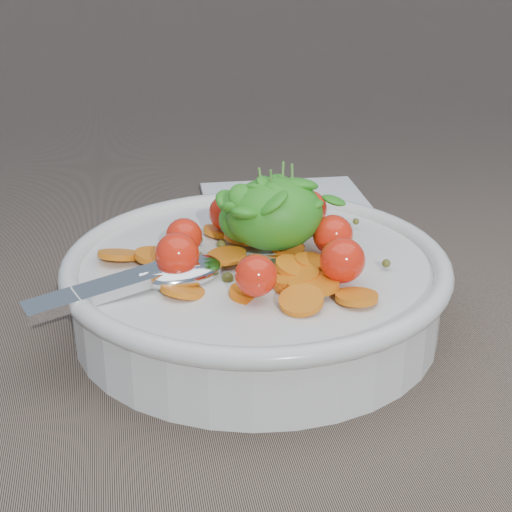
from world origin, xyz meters
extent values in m
plane|color=#796556|center=(0.00, 0.00, 0.00)|extent=(6.00, 6.00, 0.00)
cylinder|color=silver|center=(0.00, -0.03, 0.03)|extent=(0.26, 0.26, 0.05)
torus|color=silver|center=(0.00, -0.03, 0.05)|extent=(0.28, 0.28, 0.01)
cylinder|color=silver|center=(0.00, -0.03, 0.00)|extent=(0.13, 0.13, 0.01)
cylinder|color=brown|center=(0.00, -0.03, 0.03)|extent=(0.24, 0.24, 0.04)
cylinder|color=orange|center=(0.01, -0.10, 0.06)|extent=(0.04, 0.04, 0.01)
cylinder|color=orange|center=(-0.07, -0.02, 0.06)|extent=(0.04, 0.04, 0.01)
cylinder|color=orange|center=(-0.10, -0.01, 0.06)|extent=(0.03, 0.03, 0.01)
cylinder|color=orange|center=(0.02, -0.08, 0.06)|extent=(0.04, 0.04, 0.01)
cylinder|color=orange|center=(0.02, -0.06, 0.06)|extent=(0.04, 0.04, 0.01)
cylinder|color=orange|center=(-0.02, 0.03, 0.05)|extent=(0.03, 0.03, 0.01)
cylinder|color=orange|center=(0.02, -0.01, 0.05)|extent=(0.04, 0.04, 0.01)
cylinder|color=orange|center=(0.01, -0.07, 0.05)|extent=(0.03, 0.03, 0.01)
cylinder|color=orange|center=(-0.05, -0.01, 0.05)|extent=(0.03, 0.04, 0.01)
cylinder|color=orange|center=(0.02, -0.06, 0.06)|extent=(0.03, 0.03, 0.01)
cylinder|color=orange|center=(-0.06, -0.06, 0.05)|extent=(0.03, 0.03, 0.02)
cylinder|color=orange|center=(0.03, -0.05, 0.06)|extent=(0.03, 0.03, 0.01)
cylinder|color=orange|center=(-0.02, -0.02, 0.06)|extent=(0.03, 0.03, 0.01)
cylinder|color=orange|center=(0.02, -0.05, 0.05)|extent=(0.04, 0.04, 0.01)
cylinder|color=orange|center=(-0.02, -0.08, 0.05)|extent=(0.04, 0.04, 0.01)
cylinder|color=orange|center=(0.03, 0.02, 0.05)|extent=(0.04, 0.04, 0.01)
cylinder|color=orange|center=(0.05, -0.10, 0.05)|extent=(0.04, 0.04, 0.01)
cylinder|color=orange|center=(0.02, -0.01, 0.05)|extent=(0.03, 0.03, 0.01)
cylinder|color=orange|center=(0.02, -0.01, 0.05)|extent=(0.04, 0.04, 0.01)
cylinder|color=orange|center=(-0.01, 0.01, 0.06)|extent=(0.03, 0.03, 0.01)
sphere|color=#50511B|center=(-0.04, -0.02, 0.06)|extent=(0.01, 0.01, 0.01)
sphere|color=#50511B|center=(-0.06, -0.05, 0.06)|extent=(0.01, 0.01, 0.01)
sphere|color=#50511B|center=(-0.06, -0.06, 0.06)|extent=(0.01, 0.01, 0.01)
sphere|color=#50511B|center=(0.03, -0.06, 0.05)|extent=(0.01, 0.01, 0.01)
sphere|color=#50511B|center=(-0.03, -0.05, 0.05)|extent=(0.01, 0.01, 0.01)
sphere|color=#50511B|center=(0.08, 0.02, 0.06)|extent=(0.01, 0.01, 0.01)
sphere|color=#50511B|center=(-0.04, 0.01, 0.06)|extent=(0.01, 0.01, 0.01)
sphere|color=#50511B|center=(-0.01, -0.06, 0.05)|extent=(0.01, 0.01, 0.01)
sphere|color=#50511B|center=(-0.04, -0.01, 0.05)|extent=(0.01, 0.01, 0.01)
sphere|color=#50511B|center=(-0.08, -0.02, 0.05)|extent=(0.01, 0.01, 0.01)
sphere|color=#50511B|center=(0.02, 0.00, 0.06)|extent=(0.01, 0.01, 0.01)
sphere|color=#50511B|center=(-0.02, 0.01, 0.05)|extent=(0.01, 0.01, 0.01)
sphere|color=#50511B|center=(-0.07, -0.06, 0.06)|extent=(0.01, 0.01, 0.01)
sphere|color=#50511B|center=(0.01, 0.02, 0.05)|extent=(0.01, 0.01, 0.01)
sphere|color=#50511B|center=(0.06, -0.04, 0.05)|extent=(0.01, 0.01, 0.01)
sphere|color=#50511B|center=(0.08, -0.05, 0.06)|extent=(0.01, 0.01, 0.01)
sphere|color=red|center=(0.05, -0.03, 0.07)|extent=(0.03, 0.03, 0.03)
sphere|color=red|center=(0.05, 0.03, 0.07)|extent=(0.03, 0.03, 0.03)
sphere|color=red|center=(-0.02, 0.03, 0.07)|extent=(0.03, 0.03, 0.03)
sphere|color=red|center=(-0.05, -0.01, 0.07)|extent=(0.03, 0.03, 0.03)
sphere|color=red|center=(-0.06, -0.04, 0.07)|extent=(0.03, 0.03, 0.03)
sphere|color=red|center=(-0.01, -0.08, 0.07)|extent=(0.03, 0.03, 0.03)
sphere|color=red|center=(0.05, -0.07, 0.07)|extent=(0.03, 0.03, 0.03)
ellipsoid|color=green|center=(0.01, -0.02, 0.08)|extent=(0.07, 0.06, 0.05)
ellipsoid|color=green|center=(-0.01, 0.00, 0.07)|extent=(0.04, 0.04, 0.03)
ellipsoid|color=green|center=(0.01, -0.01, 0.10)|extent=(0.03, 0.02, 0.02)
ellipsoid|color=green|center=(0.02, -0.01, 0.09)|extent=(0.02, 0.02, 0.01)
ellipsoid|color=green|center=(0.00, -0.01, 0.10)|extent=(0.03, 0.03, 0.03)
ellipsoid|color=green|center=(0.01, -0.02, 0.09)|extent=(0.02, 0.02, 0.01)
ellipsoid|color=green|center=(0.00, 0.00, 0.09)|extent=(0.03, 0.03, 0.02)
ellipsoid|color=green|center=(-0.01, -0.02, 0.09)|extent=(0.03, 0.02, 0.02)
ellipsoid|color=green|center=(0.01, -0.01, 0.10)|extent=(0.03, 0.02, 0.02)
ellipsoid|color=green|center=(-0.01, -0.01, 0.08)|extent=(0.03, 0.02, 0.02)
ellipsoid|color=green|center=(0.03, -0.01, 0.10)|extent=(0.04, 0.04, 0.02)
ellipsoid|color=green|center=(0.01, -0.01, 0.10)|extent=(0.02, 0.03, 0.02)
ellipsoid|color=green|center=(0.06, -0.01, 0.09)|extent=(0.02, 0.02, 0.01)
ellipsoid|color=green|center=(0.01, -0.01, 0.09)|extent=(0.02, 0.02, 0.01)
ellipsoid|color=green|center=(0.03, 0.04, 0.08)|extent=(0.02, 0.02, 0.02)
ellipsoid|color=green|center=(0.01, -0.02, 0.10)|extent=(0.03, 0.03, 0.02)
ellipsoid|color=green|center=(0.01, -0.02, 0.10)|extent=(0.02, 0.02, 0.01)
ellipsoid|color=green|center=(0.02, 0.00, 0.10)|extent=(0.03, 0.03, 0.02)
ellipsoid|color=green|center=(0.00, -0.02, 0.09)|extent=(0.02, 0.02, 0.01)
ellipsoid|color=green|center=(0.03, -0.02, 0.09)|extent=(0.03, 0.03, 0.01)
ellipsoid|color=green|center=(-0.01, -0.03, 0.09)|extent=(0.02, 0.02, 0.02)
ellipsoid|color=green|center=(0.02, 0.03, 0.08)|extent=(0.02, 0.03, 0.02)
ellipsoid|color=green|center=(-0.02, 0.01, 0.08)|extent=(0.04, 0.04, 0.03)
ellipsoid|color=green|center=(0.03, -0.02, 0.08)|extent=(0.03, 0.02, 0.02)
ellipsoid|color=green|center=(0.02, 0.01, 0.08)|extent=(0.02, 0.03, 0.02)
ellipsoid|color=green|center=(0.01, -0.03, 0.10)|extent=(0.03, 0.04, 0.03)
ellipsoid|color=green|center=(-0.01, -0.02, 0.10)|extent=(0.03, 0.03, 0.03)
ellipsoid|color=green|center=(0.03, -0.02, 0.09)|extent=(0.02, 0.01, 0.01)
cylinder|color=#4C8C33|center=(0.00, -0.02, 0.10)|extent=(0.01, 0.01, 0.04)
cylinder|color=#4C8C33|center=(0.01, -0.02, 0.10)|extent=(0.01, 0.00, 0.05)
cylinder|color=#4C8C33|center=(0.02, -0.01, 0.10)|extent=(0.00, 0.01, 0.04)
cylinder|color=#4C8C33|center=(0.02, -0.01, 0.10)|extent=(0.01, 0.01, 0.04)
ellipsoid|color=silver|center=(-0.06, -0.04, 0.06)|extent=(0.07, 0.06, 0.02)
cube|color=silver|center=(-0.10, -0.06, 0.06)|extent=(0.12, 0.06, 0.02)
cylinder|color=silver|center=(-0.08, -0.05, 0.06)|extent=(0.02, 0.02, 0.01)
cube|color=white|center=(0.07, 0.21, 0.00)|extent=(0.17, 0.15, 0.01)
camera|label=1|loc=(-0.10, -0.53, 0.28)|focal=55.00mm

